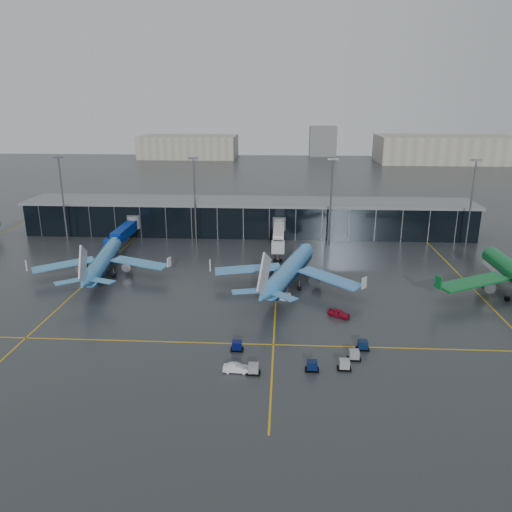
# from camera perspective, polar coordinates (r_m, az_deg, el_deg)

# --- Properties ---
(ground) EXTENTS (600.00, 600.00, 0.00)m
(ground) POSITION_cam_1_polar(r_m,az_deg,el_deg) (103.60, -3.36, -6.11)
(ground) COLOR #282B2D
(ground) RESTS_ON ground
(terminal_pier) EXTENTS (142.00, 17.00, 10.70)m
(terminal_pier) POSITION_cam_1_polar(r_m,az_deg,el_deg) (160.79, -0.88, 4.53)
(terminal_pier) COLOR black
(terminal_pier) RESTS_ON ground
(jet_bridges) EXTENTS (94.00, 27.50, 7.20)m
(jet_bridges) POSITION_cam_1_polar(r_m,az_deg,el_deg) (149.55, -14.93, 2.60)
(jet_bridges) COLOR #595B60
(jet_bridges) RESTS_ON ground
(flood_masts) EXTENTS (203.00, 0.50, 25.50)m
(flood_masts) POSITION_cam_1_polar(r_m,az_deg,el_deg) (147.05, 0.73, 6.65)
(flood_masts) COLOR #595B60
(flood_masts) RESTS_ON ground
(distant_hangars) EXTENTS (260.00, 71.00, 22.00)m
(distant_hangars) POSITION_cam_1_polar(r_m,az_deg,el_deg) (367.85, 9.51, 12.12)
(distant_hangars) COLOR #B2AD99
(distant_hangars) RESTS_ON ground
(taxi_lines) EXTENTS (220.00, 120.00, 0.02)m
(taxi_lines) POSITION_cam_1_polar(r_m,az_deg,el_deg) (112.77, 2.33, -4.07)
(taxi_lines) COLOR gold
(taxi_lines) RESTS_ON ground
(airliner_arkefly) EXTENTS (39.43, 43.53, 12.07)m
(airliner_arkefly) POSITION_cam_1_polar(r_m,az_deg,el_deg) (127.03, -17.15, 0.51)
(airliner_arkefly) COLOR #3F92CE
(airliner_arkefly) RESTS_ON ground
(airliner_klm_near) EXTENTS (46.84, 50.36, 12.88)m
(airliner_klm_near) POSITION_cam_1_polar(r_m,az_deg,el_deg) (114.17, 3.90, -0.40)
(airliner_klm_near) COLOR #428ED8
(airliner_klm_near) RESTS_ON ground
(baggage_carts) EXTENTS (23.87, 10.52, 1.70)m
(baggage_carts) POSITION_cam_1_polar(r_m,az_deg,el_deg) (84.17, 6.28, -11.49)
(baggage_carts) COLOR black
(baggage_carts) RESTS_ON ground
(mobile_airstair) EXTENTS (3.31, 3.82, 3.45)m
(mobile_airstair) POSITION_cam_1_polar(r_m,az_deg,el_deg) (109.09, 3.15, -4.42)
(mobile_airstair) COLOR white
(mobile_airstair) RESTS_ON ground
(service_van_red) EXTENTS (4.83, 3.97, 1.55)m
(service_van_red) POSITION_cam_1_polar(r_m,az_deg,el_deg) (101.09, 9.46, -6.47)
(service_van_red) COLOR maroon
(service_van_red) RESTS_ON ground
(service_van_white) EXTENTS (4.32, 1.65, 1.41)m
(service_van_white) POSITION_cam_1_polar(r_m,az_deg,el_deg) (81.02, -2.25, -12.67)
(service_van_white) COLOR white
(service_van_white) RESTS_ON ground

